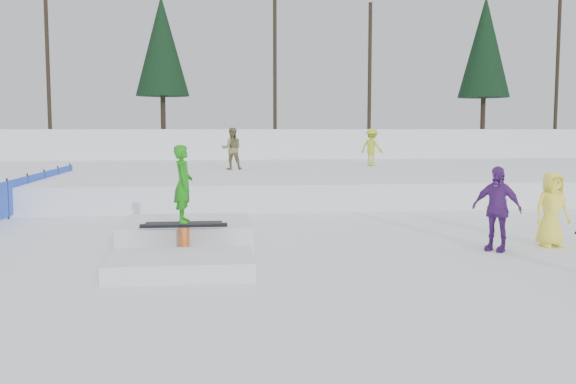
{
  "coord_description": "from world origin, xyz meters",
  "views": [
    {
      "loc": [
        -1.05,
        -11.16,
        2.4
      ],
      "look_at": [
        0.5,
        2.0,
        1.1
      ],
      "focal_mm": 40.0,
      "sensor_mm": 36.0,
      "label": 1
    }
  ],
  "objects": [
    {
      "name": "walker_ygreen",
      "position": [
        5.86,
        16.23,
        1.62
      ],
      "size": [
        1.18,
        1.17,
        1.64
      ],
      "primitive_type": "imported",
      "rotation": [
        0.0,
        0.0,
        2.38
      ],
      "color": "#B3C923",
      "rests_on": "snow_midrise"
    },
    {
      "name": "jib_rail_feature",
      "position": [
        -1.59,
        1.27,
        0.3
      ],
      "size": [
        2.6,
        4.4,
        2.11
      ],
      "color": "white",
      "rests_on": "ground"
    },
    {
      "name": "spectator_yellow",
      "position": [
        5.83,
        1.12,
        0.77
      ],
      "size": [
        0.8,
        0.57,
        1.55
      ],
      "primitive_type": "imported",
      "rotation": [
        0.0,
        0.0,
        0.11
      ],
      "color": "#FFF342",
      "rests_on": "ground"
    },
    {
      "name": "snow_berm",
      "position": [
        0.0,
        30.0,
        1.2
      ],
      "size": [
        60.0,
        14.0,
        2.4
      ],
      "primitive_type": "cube",
      "color": "white",
      "rests_on": "ground"
    },
    {
      "name": "walker_olive",
      "position": [
        -0.29,
        14.43,
        1.63
      ],
      "size": [
        0.82,
        0.65,
        1.66
      ],
      "primitive_type": "imported",
      "rotation": [
        0.0,
        0.0,
        3.17
      ],
      "color": "olive",
      "rests_on": "snow_midrise"
    },
    {
      "name": "spectator_purple",
      "position": [
        4.5,
        0.81,
        0.84
      ],
      "size": [
        0.98,
        0.99,
        1.68
      ],
      "primitive_type": "imported",
      "rotation": [
        0.0,
        0.0,
        -0.8
      ],
      "color": "#57257D",
      "rests_on": "ground"
    },
    {
      "name": "ground",
      "position": [
        0.0,
        0.0,
        0.0
      ],
      "size": [
        120.0,
        120.0,
        0.0
      ],
      "primitive_type": "plane",
      "color": "white"
    },
    {
      "name": "snow_midrise",
      "position": [
        0.0,
        16.0,
        0.4
      ],
      "size": [
        50.0,
        18.0,
        0.8
      ],
      "primitive_type": "cube",
      "color": "white",
      "rests_on": "ground"
    },
    {
      "name": "safety_fence",
      "position": [
        -6.5,
        6.6,
        0.55
      ],
      "size": [
        0.05,
        16.0,
        1.1
      ],
      "color": "blue",
      "rests_on": "ground"
    },
    {
      "name": "treeline",
      "position": [
        6.18,
        28.28,
        7.45
      ],
      "size": [
        40.24,
        4.22,
        10.5
      ],
      "color": "black",
      "rests_on": "snow_berm"
    }
  ]
}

